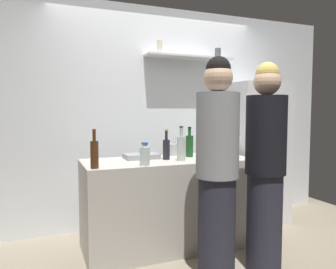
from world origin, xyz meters
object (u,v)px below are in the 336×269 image
object	(u,v)px
wine_bottle_pale_glass	(181,148)
wine_bottle_amber_glass	(94,153)
refrigerator	(254,152)
water_bottle_plastic	(145,155)
person_grey_hoodie	(217,170)
baking_pan	(141,156)
utensil_holder	(174,149)
wine_bottle_green_glass	(189,145)
wine_bottle_dark_glass	(166,148)
person_blonde	(265,168)

from	to	relation	value
wine_bottle_pale_glass	wine_bottle_amber_glass	world-z (taller)	wine_bottle_pale_glass
refrigerator	water_bottle_plastic	size ratio (longest dim) A/B	8.25
water_bottle_plastic	person_grey_hoodie	bearing A→B (deg)	-48.38
baking_pan	wine_bottle_amber_glass	xyz separation A→B (m)	(-0.53, -0.40, 0.10)
utensil_holder	water_bottle_plastic	distance (m)	0.72
wine_bottle_amber_glass	wine_bottle_green_glass	bearing A→B (deg)	18.47
baking_pan	wine_bottle_dark_glass	xyz separation A→B (m)	(0.22, -0.15, 0.09)
baking_pan	wine_bottle_green_glass	size ratio (longest dim) A/B	1.07
wine_bottle_pale_glass	wine_bottle_amber_glass	distance (m)	0.86
utensil_holder	person_grey_hoodie	distance (m)	1.03
wine_bottle_amber_glass	person_blonde	xyz separation A→B (m)	(1.36, -0.51, -0.12)
utensil_holder	wine_bottle_dark_glass	bearing A→B (deg)	-126.72
refrigerator	person_grey_hoodie	bearing A→B (deg)	-136.26
water_bottle_plastic	person_blonde	xyz separation A→B (m)	(0.92, -0.49, -0.09)
utensil_holder	wine_bottle_green_glass	distance (m)	0.20
baking_pan	water_bottle_plastic	size ratio (longest dim) A/B	1.64
refrigerator	baking_pan	size ratio (longest dim) A/B	5.03
refrigerator	utensil_holder	xyz separation A→B (m)	(-1.12, -0.10, 0.10)
wine_bottle_amber_glass	wine_bottle_pale_glass	bearing A→B (deg)	7.62
wine_bottle_pale_glass	utensil_holder	bearing A→B (deg)	77.54
person_grey_hoodie	wine_bottle_dark_glass	bearing A→B (deg)	105.33
water_bottle_plastic	person_grey_hoodie	size ratio (longest dim) A/B	0.12
baking_pan	wine_bottle_pale_glass	bearing A→B (deg)	-42.65
utensil_holder	person_blonde	distance (m)	1.10
baking_pan	utensil_holder	xyz separation A→B (m)	(0.40, 0.10, 0.04)
utensil_holder	wine_bottle_green_glass	xyz separation A→B (m)	(0.11, -0.16, 0.06)
wine_bottle_green_glass	water_bottle_plastic	distance (m)	0.71
baking_pan	water_bottle_plastic	distance (m)	0.44
utensil_holder	wine_bottle_pale_glass	bearing A→B (deg)	-102.46
wine_bottle_dark_glass	wine_bottle_green_glass	distance (m)	0.31
wine_bottle_amber_glass	person_grey_hoodie	world-z (taller)	person_grey_hoodie
refrigerator	baking_pan	distance (m)	1.54
wine_bottle_green_glass	wine_bottle_amber_glass	size ratio (longest dim) A/B	0.95
person_blonde	refrigerator	bearing A→B (deg)	-43.48
wine_bottle_dark_glass	wine_bottle_amber_glass	bearing A→B (deg)	-161.03
baking_pan	person_grey_hoodie	xyz separation A→B (m)	(0.35, -0.92, -0.01)
wine_bottle_dark_glass	water_bottle_plastic	xyz separation A→B (m)	(-0.31, -0.27, -0.02)
wine_bottle_dark_glass	wine_bottle_pale_glass	world-z (taller)	wine_bottle_pale_glass
wine_bottle_pale_glass	person_grey_hoodie	size ratio (longest dim) A/B	0.19
refrigerator	utensil_holder	bearing A→B (deg)	-174.94
water_bottle_plastic	person_grey_hoodie	xyz separation A→B (m)	(0.44, -0.50, -0.08)
utensil_holder	water_bottle_plastic	size ratio (longest dim) A/B	1.09
wine_bottle_pale_glass	person_grey_hoodie	world-z (taller)	person_grey_hoodie
wine_bottle_amber_glass	baking_pan	bearing A→B (deg)	37.30
refrigerator	utensil_holder	distance (m)	1.13
baking_pan	person_blonde	distance (m)	1.23
baking_pan	water_bottle_plastic	bearing A→B (deg)	-102.59
baking_pan	wine_bottle_green_glass	bearing A→B (deg)	-6.12
wine_bottle_green_glass	wine_bottle_pale_glass	bearing A→B (deg)	-130.09
wine_bottle_dark_glass	wine_bottle_green_glass	xyz separation A→B (m)	(0.30, 0.09, 0.01)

